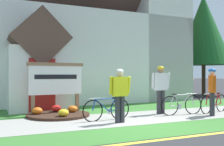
{
  "coord_description": "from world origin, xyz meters",
  "views": [
    {
      "loc": [
        -4.02,
        -6.61,
        1.48
      ],
      "look_at": [
        0.68,
        3.91,
        1.54
      ],
      "focal_mm": 43.23,
      "sensor_mm": 36.0,
      "label": 1
    }
  ],
  "objects": [
    {
      "name": "curb_paint_stripe",
      "position": [
        0.06,
        -1.5,
        0.0
      ],
      "size": [
        28.0,
        0.16,
        0.01
      ],
      "primitive_type": "cube",
      "color": "yellow",
      "rests_on": "ground"
    },
    {
      "name": "bicycle_red",
      "position": [
        2.35,
        1.39,
        0.38
      ],
      "size": [
        1.73,
        0.16,
        0.8
      ],
      "color": "black",
      "rests_on": "ground"
    },
    {
      "name": "bicycle_silver",
      "position": [
        3.83,
        1.29,
        0.37
      ],
      "size": [
        1.7,
        0.45,
        0.79
      ],
      "color": "black",
      "rests_on": "ground"
    },
    {
      "name": "flower_bed",
      "position": [
        -1.88,
        2.85,
        0.08
      ],
      "size": [
        2.2,
        2.2,
        0.34
      ],
      "color": "#382319",
      "rests_on": "ground"
    },
    {
      "name": "church_sign",
      "position": [
        -1.88,
        3.23,
        1.26
      ],
      "size": [
        2.08,
        0.25,
        1.91
      ],
      "color": "#7F6047",
      "rests_on": "ground"
    },
    {
      "name": "sidewalk_slab",
      "position": [
        0.06,
        1.48,
        0.01
      ],
      "size": [
        32.0,
        2.56,
        0.01
      ],
      "primitive_type": "cube",
      "color": "#99968E",
      "rests_on": "ground"
    },
    {
      "name": "cyclist_in_yellow_jersey",
      "position": [
        3.19,
        0.74,
        1.0
      ],
      "size": [
        0.49,
        0.54,
        1.69
      ],
      "color": "#2D2D33",
      "rests_on": "ground"
    },
    {
      "name": "cyclist_in_green_jersey",
      "position": [
        1.74,
        1.83,
        1.07
      ],
      "size": [
        0.68,
        0.31,
        1.79
      ],
      "color": "#2D2D33",
      "rests_on": "ground"
    },
    {
      "name": "distant_hill",
      "position": [
        -1.2,
        58.88,
        0.0
      ],
      "size": [
        101.85,
        43.05,
        17.41
      ],
      "primitive_type": "ellipsoid",
      "color": "#847A5B",
      "rests_on": "ground"
    },
    {
      "name": "roadside_conifer",
      "position": [
        9.96,
        8.46,
        4.7
      ],
      "size": [
        3.93,
        3.93,
        7.23
      ],
      "color": "#3D2D1E",
      "rests_on": "ground"
    },
    {
      "name": "grass_verge",
      "position": [
        0.06,
        -0.57,
        0.0
      ],
      "size": [
        32.0,
        1.56,
        0.01
      ],
      "primitive_type": "cube",
      "color": "#38722D",
      "rests_on": "ground"
    },
    {
      "name": "church_building",
      "position": [
        0.54,
        9.42,
        4.58
      ],
      "size": [
        13.36,
        10.22,
        12.95
      ],
      "color": "white",
      "rests_on": "ground"
    },
    {
      "name": "ground",
      "position": [
        0.0,
        4.0,
        0.0
      ],
      "size": [
        140.0,
        140.0,
        0.0
      ],
      "primitive_type": "plane",
      "color": "#2B2B2D"
    },
    {
      "name": "bicycle_yellow",
      "position": [
        -0.63,
        1.39,
        0.36
      ],
      "size": [
        1.69,
        0.18,
        0.76
      ],
      "color": "black",
      "rests_on": "ground"
    },
    {
      "name": "church_lawn",
      "position": [
        0.06,
        4.16,
        0.0
      ],
      "size": [
        24.0,
        2.79,
        0.01
      ],
      "primitive_type": "cube",
      "color": "#38722D",
      "rests_on": "ground"
    },
    {
      "name": "cyclist_in_white_jersey",
      "position": [
        -0.44,
        0.81,
        0.96
      ],
      "size": [
        0.64,
        0.29,
        1.65
      ],
      "color": "#2D2D33",
      "rests_on": "ground"
    }
  ]
}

